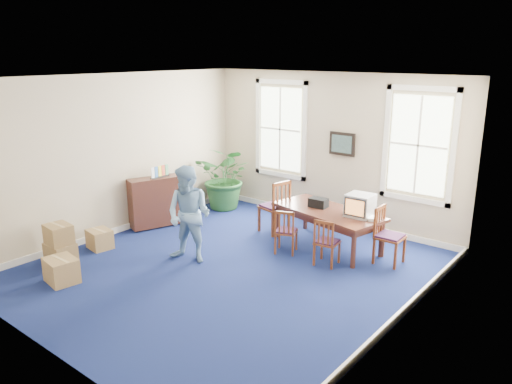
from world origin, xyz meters
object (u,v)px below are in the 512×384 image
Objects in this scene: cardboard_boxes at (71,244)px; credenza at (161,202)px; conference_table at (327,228)px; chair_near_left at (286,231)px; man at (189,215)px; potted_plant at (226,178)px; crt_tv at (360,205)px.

credenza is at bearing 98.73° from cardboard_boxes.
chair_near_left is at bearing -109.17° from conference_table.
man is (-1.53, -2.12, 0.50)m from conference_table.
potted_plant reaches higher than cardboard_boxes.
credenza is 1.81m from potted_plant.
credenza is 2.38m from cardboard_boxes.
potted_plant is (-3.73, 0.54, -0.18)m from crt_tv.
crt_tv is at bearing 30.54° from man.
conference_table is 3.18m from potted_plant.
potted_plant is 1.13× the size of cardboard_boxes.
credenza reaches higher than conference_table.
potted_plant reaches higher than crt_tv.
cardboard_boxes is (-1.48, -1.42, -0.48)m from man.
potted_plant is (-3.10, 0.59, 0.39)m from conference_table.
crt_tv is 3.77m from potted_plant.
man is 1.30× the size of cardboard_boxes.
credenza is at bearing -14.05° from chair_near_left.
crt_tv is (0.63, 0.05, 0.57)m from conference_table.
conference_table is at bearing -178.20° from crt_tv.
chair_near_left is 3.81m from cardboard_boxes.
potted_plant is (-1.57, 2.71, -0.11)m from man.
conference_table is at bearing 39.63° from man.
conference_table is 0.85m from chair_near_left.
credenza is 0.88× the size of potted_plant.
conference_table is 1.42× the size of potted_plant.
chair_near_left is (-0.44, -0.73, 0.06)m from conference_table.
conference_table is at bearing 38.87° from credenza.
man is (-1.09, -1.39, 0.44)m from chair_near_left.
man reaches higher than crt_tv.
man is at bearing 43.71° from cardboard_boxes.
chair_near_left is 0.56× the size of potted_plant.
cardboard_boxes is at bearing -88.75° from potted_plant.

